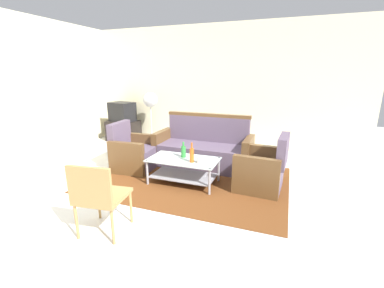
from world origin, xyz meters
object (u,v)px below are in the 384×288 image
(bottle_green, at_px, (183,151))
(cup, at_px, (200,160))
(armchair_right, at_px, (262,170))
(tv_stand, at_px, (124,131))
(armchair_left, at_px, (134,154))
(bottle_orange, at_px, (192,155))
(couch, at_px, (204,150))
(pedestal_fan, at_px, (150,103))
(wicker_chair, at_px, (98,194))
(television, at_px, (122,112))
(coffee_table, at_px, (184,167))

(bottle_green, xyz_separation_m, cup, (0.34, -0.18, -0.05))
(armchair_right, height_order, tv_stand, armchair_right)
(armchair_left, distance_m, bottle_orange, 1.36)
(armchair_right, bearing_deg, couch, 64.68)
(couch, distance_m, tv_stand, 2.78)
(armchair_left, distance_m, bottle_green, 1.11)
(pedestal_fan, bearing_deg, bottle_green, -49.34)
(armchair_left, relative_size, wicker_chair, 1.01)
(bottle_green, relative_size, wicker_chair, 0.30)
(couch, xyz_separation_m, armchair_right, (1.14, -0.64, -0.03))
(television, bearing_deg, coffee_table, 154.69)
(armchair_right, relative_size, wicker_chair, 1.01)
(armchair_right, height_order, wicker_chair, armchair_right)
(tv_stand, bearing_deg, cup, -36.37)
(television, distance_m, pedestal_fan, 0.85)
(television, bearing_deg, tv_stand, 90.00)
(bottle_orange, bearing_deg, armchair_left, 163.26)
(cup, bearing_deg, wicker_chair, -112.22)
(coffee_table, bearing_deg, armchair_right, 12.02)
(cup, bearing_deg, armchair_right, 20.86)
(coffee_table, relative_size, cup, 11.00)
(bottle_green, bearing_deg, cup, -27.74)
(couch, height_order, bottle_green, couch)
(armchair_right, relative_size, tv_stand, 1.06)
(armchair_left, xyz_separation_m, bottle_green, (1.07, -0.20, 0.22))
(armchair_left, bearing_deg, wicker_chair, 19.27)
(armchair_left, distance_m, cup, 1.46)
(armchair_left, height_order, bottle_orange, armchair_left)
(armchair_left, height_order, cup, armchair_left)
(bottle_green, distance_m, wicker_chair, 1.71)
(couch, xyz_separation_m, pedestal_fan, (-1.75, 1.15, 0.70))
(bottle_orange, distance_m, bottle_green, 0.28)
(couch, bearing_deg, pedestal_fan, -32.66)
(armchair_left, height_order, tv_stand, armchair_left)
(coffee_table, relative_size, television, 1.61)
(couch, xyz_separation_m, armchair_left, (-1.15, -0.60, -0.03))
(coffee_table, xyz_separation_m, tv_stand, (-2.51, 1.99, -0.01))
(tv_stand, relative_size, television, 1.17)
(armchair_right, xyz_separation_m, television, (-3.70, 1.74, 0.47))
(coffee_table, relative_size, tv_stand, 1.38)
(couch, height_order, wicker_chair, couch)
(coffee_table, height_order, pedestal_fan, pedestal_fan)
(couch, relative_size, wicker_chair, 2.15)
(pedestal_fan, distance_m, wicker_chair, 3.92)
(television, bearing_deg, bottle_orange, 155.32)
(television, bearing_deg, couch, 169.78)
(couch, distance_m, bottle_orange, 1.01)
(cup, height_order, pedestal_fan, pedestal_fan)
(armchair_left, height_order, wicker_chair, armchair_left)
(wicker_chair, bearing_deg, armchair_right, 43.05)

